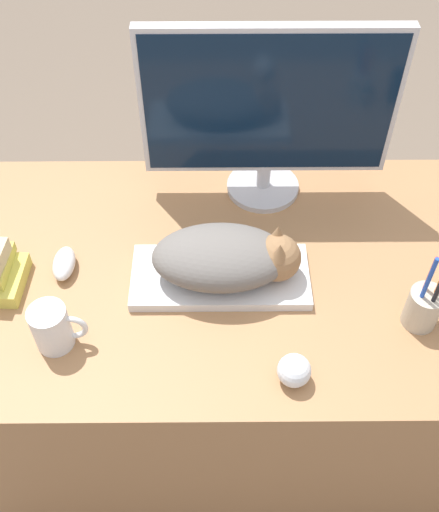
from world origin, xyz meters
The scene contains 8 objects.
desk centered at (0.00, 0.39, 0.37)m, with size 1.42×0.78×0.74m.
keyboard centered at (0.00, 0.35, 0.75)m, with size 0.41×0.18×0.02m.
cat centered at (0.02, 0.35, 0.82)m, with size 0.34×0.18×0.13m.
monitor centered at (0.11, 0.66, 0.99)m, with size 0.60×0.19×0.46m.
computer_mouse centered at (-0.36, 0.39, 0.76)m, with size 0.05×0.10×0.04m.
coffee_mug centered at (-0.35, 0.18, 0.79)m, with size 0.12×0.08×0.11m.
pen_cup centered at (0.43, 0.23, 0.79)m, with size 0.07×0.07×0.21m.
baseball centered at (0.14, 0.09, 0.77)m, with size 0.07×0.07×0.07m.
Camera 1 is at (-0.01, -0.52, 1.82)m, focal length 42.00 mm.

